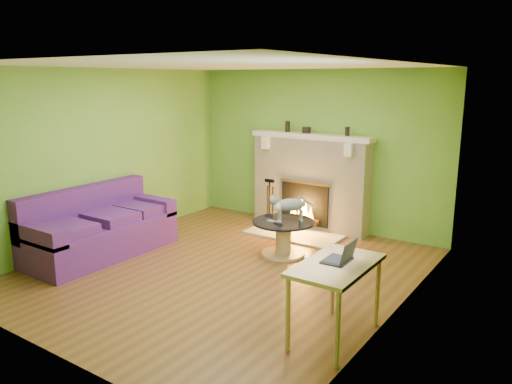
# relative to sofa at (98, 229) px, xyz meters

# --- Properties ---
(floor) EXTENTS (5.00, 5.00, 0.00)m
(floor) POSITION_rel_sofa_xyz_m (1.86, 0.52, -0.37)
(floor) COLOR brown
(floor) RESTS_ON ground
(ceiling) EXTENTS (5.00, 5.00, 0.00)m
(ceiling) POSITION_rel_sofa_xyz_m (1.86, 0.52, 2.23)
(ceiling) COLOR white
(ceiling) RESTS_ON wall_back
(wall_back) EXTENTS (5.00, 0.00, 5.00)m
(wall_back) POSITION_rel_sofa_xyz_m (1.86, 3.02, 0.93)
(wall_back) COLOR #5B912F
(wall_back) RESTS_ON floor
(wall_front) EXTENTS (5.00, 0.00, 5.00)m
(wall_front) POSITION_rel_sofa_xyz_m (1.86, -1.98, 0.93)
(wall_front) COLOR #5B912F
(wall_front) RESTS_ON floor
(wall_left) EXTENTS (0.00, 5.00, 5.00)m
(wall_left) POSITION_rel_sofa_xyz_m (-0.39, 0.52, 0.93)
(wall_left) COLOR #5B912F
(wall_left) RESTS_ON floor
(wall_right) EXTENTS (0.00, 5.00, 5.00)m
(wall_right) POSITION_rel_sofa_xyz_m (4.11, 0.52, 0.93)
(wall_right) COLOR #5B912F
(wall_right) RESTS_ON floor
(window_frame) EXTENTS (0.00, 1.20, 1.20)m
(window_frame) POSITION_rel_sofa_xyz_m (4.10, -0.38, 1.18)
(window_frame) COLOR silver
(window_frame) RESTS_ON wall_right
(window_pane) EXTENTS (0.00, 1.06, 1.06)m
(window_pane) POSITION_rel_sofa_xyz_m (4.09, -0.38, 1.18)
(window_pane) COLOR white
(window_pane) RESTS_ON wall_right
(fireplace) EXTENTS (2.10, 0.46, 1.58)m
(fireplace) POSITION_rel_sofa_xyz_m (1.86, 2.83, 0.41)
(fireplace) COLOR beige
(fireplace) RESTS_ON floor
(hearth) EXTENTS (1.50, 0.75, 0.03)m
(hearth) POSITION_rel_sofa_xyz_m (1.86, 2.32, -0.35)
(hearth) COLOR beige
(hearth) RESTS_ON floor
(mantel) EXTENTS (2.10, 0.28, 0.08)m
(mantel) POSITION_rel_sofa_xyz_m (1.86, 2.81, 1.17)
(mantel) COLOR beige
(mantel) RESTS_ON fireplace
(sofa) EXTENTS (0.95, 2.11, 0.95)m
(sofa) POSITION_rel_sofa_xyz_m (0.00, 0.00, 0.00)
(sofa) COLOR #49195F
(sofa) RESTS_ON floor
(coffee_table) EXTENTS (0.88, 0.88, 0.50)m
(coffee_table) POSITION_rel_sofa_xyz_m (2.19, 1.45, -0.08)
(coffee_table) COLOR tan
(coffee_table) RESTS_ON floor
(desk) EXTENTS (0.59, 1.02, 0.76)m
(desk) POSITION_rel_sofa_xyz_m (3.81, -0.27, 0.30)
(desk) COLOR tan
(desk) RESTS_ON floor
(cat) EXTENTS (0.60, 0.60, 0.39)m
(cat) POSITION_rel_sofa_xyz_m (2.27, 1.50, 0.32)
(cat) COLOR slate
(cat) RESTS_ON coffee_table
(remote_silver) EXTENTS (0.17, 0.05, 0.02)m
(remote_silver) POSITION_rel_sofa_xyz_m (2.09, 1.33, 0.14)
(remote_silver) COLOR gray
(remote_silver) RESTS_ON coffee_table
(remote_black) EXTENTS (0.16, 0.10, 0.02)m
(remote_black) POSITION_rel_sofa_xyz_m (2.21, 1.27, 0.14)
(remote_black) COLOR black
(remote_black) RESTS_ON coffee_table
(laptop) EXTENTS (0.27, 0.31, 0.23)m
(laptop) POSITION_rel_sofa_xyz_m (3.79, -0.22, 0.50)
(laptop) COLOR black
(laptop) RESTS_ON desk
(fire_tools) EXTENTS (0.21, 0.21, 0.80)m
(fire_tools) POSITION_rel_sofa_xyz_m (1.29, 2.47, 0.06)
(fire_tools) COLOR black
(fire_tools) RESTS_ON hearth
(mantel_vase_left) EXTENTS (0.08, 0.08, 0.18)m
(mantel_vase_left) POSITION_rel_sofa_xyz_m (1.40, 2.84, 1.30)
(mantel_vase_left) COLOR black
(mantel_vase_left) RESTS_ON mantel
(mantel_vase_right) EXTENTS (0.07, 0.07, 0.14)m
(mantel_vase_right) POSITION_rel_sofa_xyz_m (2.47, 2.84, 1.28)
(mantel_vase_right) COLOR black
(mantel_vase_right) RESTS_ON mantel
(mantel_box) EXTENTS (0.12, 0.08, 0.10)m
(mantel_box) POSITION_rel_sofa_xyz_m (1.76, 2.84, 1.26)
(mantel_box) COLOR black
(mantel_box) RESTS_ON mantel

